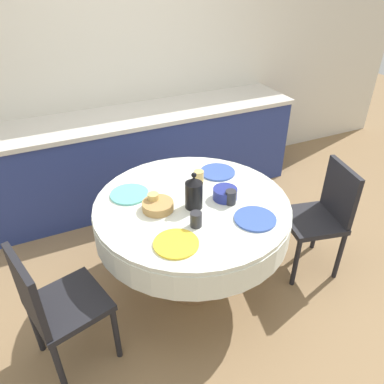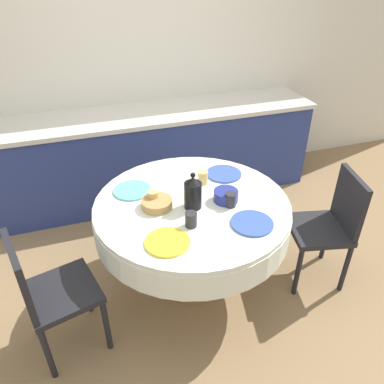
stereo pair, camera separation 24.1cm
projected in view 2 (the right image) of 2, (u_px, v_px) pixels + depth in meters
name	position (u px, v px, depth m)	size (l,w,h in m)	color
ground_plane	(192.00, 283.00, 2.86)	(12.00, 12.00, 0.00)	#8E704C
wall_back	(136.00, 57.00, 3.49)	(7.00, 0.05, 2.60)	silver
kitchen_counter	(149.00, 155.00, 3.69)	(3.24, 0.64, 0.88)	navy
dining_table	(192.00, 217.00, 2.52)	(1.30, 1.30, 0.74)	olive
chair_left	(329.00, 223.00, 2.67)	(0.48, 0.48, 0.88)	black
chair_right	(47.00, 291.00, 2.14)	(0.49, 0.49, 0.88)	black
plate_near_left	(167.00, 242.00, 2.11)	(0.26, 0.26, 0.01)	yellow
cup_near_left	(191.00, 219.00, 2.22)	(0.07, 0.07, 0.09)	#28282D
plate_near_right	(252.00, 223.00, 2.26)	(0.26, 0.26, 0.01)	#3856AD
cup_near_right	(231.00, 200.00, 2.40)	(0.07, 0.07, 0.09)	#28282D
plate_far_left	(132.00, 190.00, 2.57)	(0.26, 0.26, 0.01)	#60BCB7
cup_far_left	(153.00, 197.00, 2.42)	(0.07, 0.07, 0.09)	#DBB766
plate_far_right	(224.00, 174.00, 2.76)	(0.26, 0.26, 0.01)	#3856AD
cup_far_right	(203.00, 178.00, 2.63)	(0.07, 0.07, 0.09)	#DBB766
coffee_carafe	(193.00, 193.00, 2.36)	(0.11, 0.11, 0.25)	black
bread_basket	(157.00, 203.00, 2.40)	(0.20, 0.20, 0.05)	#AD844C
fruit_bowl	(226.00, 196.00, 2.45)	(0.16, 0.16, 0.08)	navy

